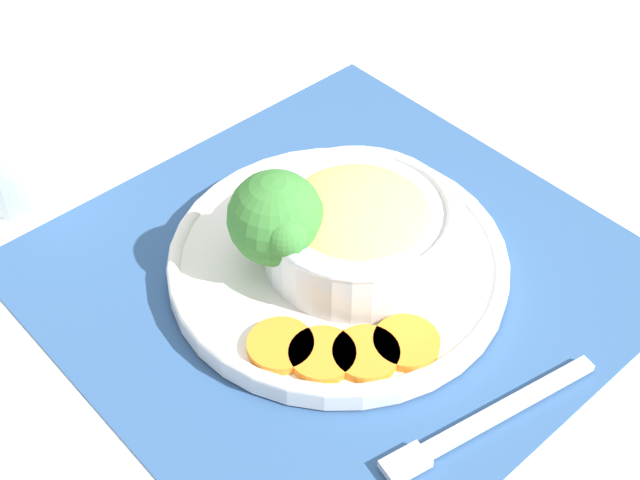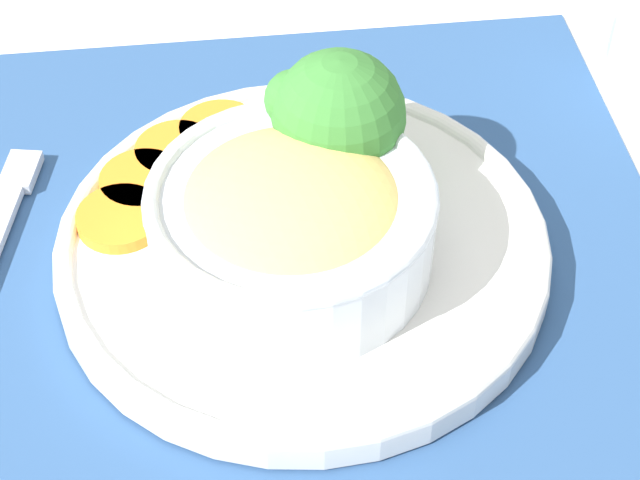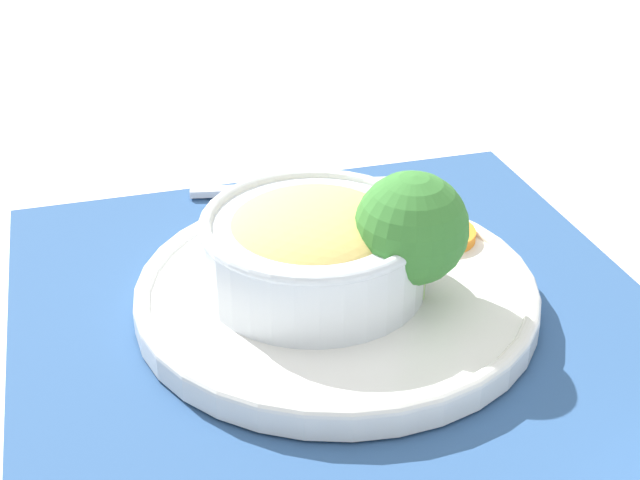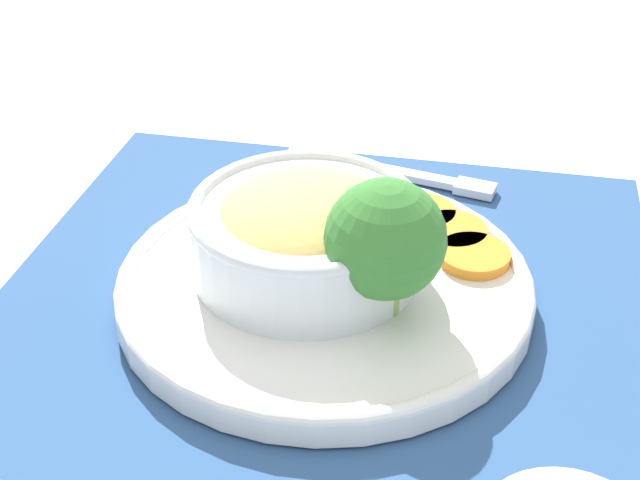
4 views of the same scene
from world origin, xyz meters
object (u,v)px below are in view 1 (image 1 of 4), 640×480
object	(u,v)px
broccoli_floret	(276,219)
fork	(471,428)
water_glass	(19,158)
bowl	(358,226)

from	to	relation	value
broccoli_floret	fork	xyz separation A→B (m)	(-0.20, -0.01, -0.07)
broccoli_floret	water_glass	bearing A→B (deg)	25.12
bowl	fork	bearing A→B (deg)	165.49
broccoli_floret	fork	bearing A→B (deg)	-176.07
water_glass	fork	distance (m)	0.45
water_glass	fork	size ratio (longest dim) A/B	0.57
bowl	broccoli_floret	size ratio (longest dim) A/B	1.72
bowl	fork	xyz separation A→B (m)	(-0.17, 0.04, -0.04)
bowl	water_glass	size ratio (longest dim) A/B	1.48
bowl	fork	world-z (taller)	bowl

